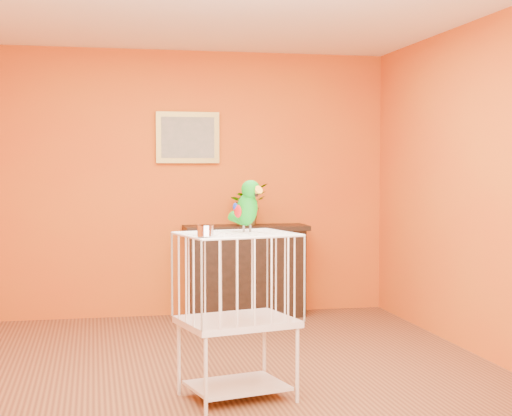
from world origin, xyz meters
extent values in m
plane|color=brown|center=(0.00, 0.00, 0.00)|extent=(4.50, 4.50, 0.00)
plane|color=#CD5F13|center=(0.00, 2.25, 1.30)|extent=(4.00, 0.00, 4.00)
plane|color=#CD5F13|center=(0.00, -2.25, 1.30)|extent=(4.00, 0.00, 4.00)
plane|color=#CD5F13|center=(2.00, 0.00, 1.30)|extent=(0.00, 4.50, 4.50)
plane|color=white|center=(0.00, 0.00, 2.60)|extent=(4.50, 4.50, 0.00)
cube|color=black|center=(0.54, 2.04, 0.42)|extent=(1.13, 0.38, 0.85)
cube|color=black|center=(0.54, 2.04, 0.87)|extent=(1.20, 0.43, 0.05)
cube|color=black|center=(0.54, 1.87, 0.42)|extent=(0.79, 0.02, 0.42)
cube|color=maroon|center=(0.31, 2.00, 0.33)|extent=(0.05, 0.17, 0.26)
cube|color=#2D4120|center=(0.38, 2.00, 0.33)|extent=(0.05, 0.17, 0.26)
cube|color=maroon|center=(0.47, 2.00, 0.33)|extent=(0.05, 0.17, 0.26)
cube|color=#2D4120|center=(0.56, 2.00, 0.33)|extent=(0.05, 0.17, 0.26)
cube|color=maroon|center=(0.66, 2.00, 0.33)|extent=(0.05, 0.17, 0.26)
imported|color=#26722D|center=(0.56, 2.01, 1.05)|extent=(0.51, 0.53, 0.32)
cube|color=#AD933E|center=(0.00, 2.22, 1.75)|extent=(0.62, 0.03, 0.50)
cube|color=gray|center=(0.00, 2.21, 1.75)|extent=(0.52, 0.01, 0.40)
cube|color=silver|center=(-0.04, -0.64, 0.08)|extent=(0.66, 0.56, 0.02)
cube|color=silver|center=(-0.04, -0.64, 0.49)|extent=(0.78, 0.66, 0.04)
cube|color=silver|center=(-0.04, -0.64, 1.04)|extent=(0.78, 0.66, 0.01)
cylinder|color=silver|center=(-0.28, -0.94, 0.23)|extent=(0.03, 0.03, 0.47)
cylinder|color=silver|center=(0.32, -0.79, 0.23)|extent=(0.03, 0.03, 0.47)
cylinder|color=silver|center=(-0.39, -0.48, 0.23)|extent=(0.03, 0.03, 0.47)
cylinder|color=silver|center=(0.21, -0.34, 0.23)|extent=(0.03, 0.03, 0.47)
cylinder|color=silver|center=(-0.27, -0.86, 1.09)|extent=(0.10, 0.10, 0.07)
cylinder|color=#59544C|center=(0.02, -0.57, 1.07)|extent=(0.01, 0.01, 0.05)
cylinder|color=#59544C|center=(0.07, -0.54, 1.07)|extent=(0.01, 0.01, 0.05)
ellipsoid|color=#069212|center=(0.04, -0.56, 1.19)|extent=(0.20, 0.22, 0.24)
ellipsoid|color=#069212|center=(0.06, -0.59, 1.32)|extent=(0.16, 0.16, 0.12)
cone|color=orange|center=(0.09, -0.64, 1.31)|extent=(0.09, 0.09, 0.08)
cone|color=black|center=(0.08, -0.63, 1.29)|extent=(0.04, 0.04, 0.03)
sphere|color=black|center=(0.04, -0.63, 1.33)|extent=(0.02, 0.02, 0.02)
sphere|color=black|center=(0.11, -0.59, 1.33)|extent=(0.02, 0.02, 0.02)
ellipsoid|color=#A50C0C|center=(-0.02, -0.58, 1.18)|extent=(0.06, 0.08, 0.08)
ellipsoid|color=navy|center=(0.10, -0.52, 1.18)|extent=(0.06, 0.08, 0.08)
cone|color=#069212|center=(0.01, -0.49, 1.11)|extent=(0.14, 0.18, 0.13)
camera|label=1|loc=(-0.92, -5.44, 1.46)|focal=55.00mm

